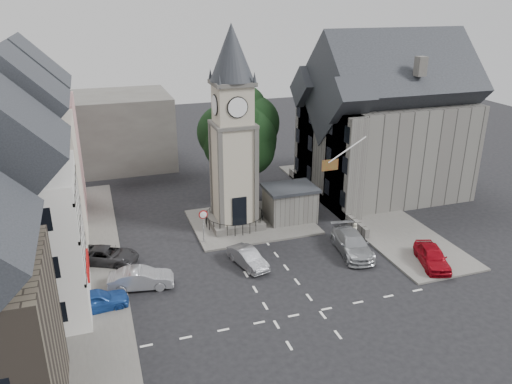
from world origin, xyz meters
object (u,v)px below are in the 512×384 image
object	(u,v)px
clock_tower	(233,131)
pedestrian	(354,233)
stone_shelter	(290,203)
car_west_blue	(95,301)
car_east_red	(432,256)

from	to	relation	value
clock_tower	pedestrian	world-z (taller)	clock_tower
stone_shelter	car_west_blue	xyz separation A→B (m)	(-16.30, -8.60, -0.87)
car_east_red	stone_shelter	bearing A→B (deg)	140.48
clock_tower	car_east_red	distance (m)	17.54
stone_shelter	pedestrian	size ratio (longest dim) A/B	2.59
stone_shelter	car_east_red	distance (m)	12.48
pedestrian	stone_shelter	bearing A→B (deg)	-72.30
stone_shelter	car_east_red	xyz separation A→B (m)	(6.70, -10.50, -0.82)
clock_tower	car_west_blue	size ratio (longest dim) A/B	4.08
stone_shelter	pedestrian	distance (m)	6.40
clock_tower	car_east_red	world-z (taller)	clock_tower
clock_tower	pedestrian	distance (m)	12.37
car_east_red	pedestrian	world-z (taller)	pedestrian
car_east_red	pedestrian	size ratio (longest dim) A/B	2.56
clock_tower	car_west_blue	world-z (taller)	clock_tower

